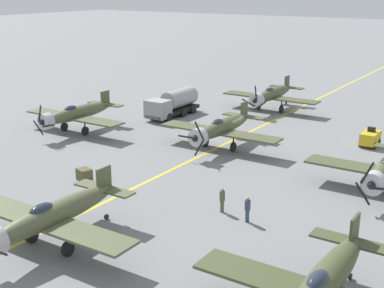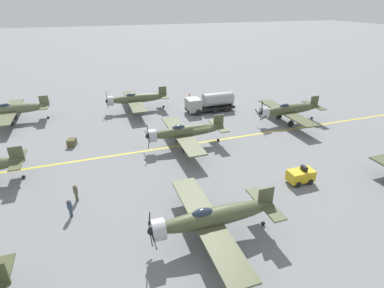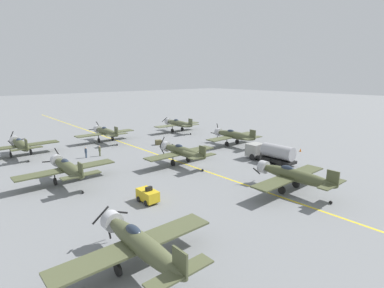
{
  "view_description": "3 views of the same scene",
  "coord_description": "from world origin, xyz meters",
  "px_view_note": "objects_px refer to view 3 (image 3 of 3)",
  "views": [
    {
      "loc": [
        -24.44,
        44.02,
        14.9
      ],
      "look_at": [
        -2.06,
        9.75,
        2.59
      ],
      "focal_mm": 50.0,
      "sensor_mm": 36.0,
      "label": 1
    },
    {
      "loc": [
        -32.39,
        12.3,
        16.55
      ],
      "look_at": [
        -5.09,
        2.85,
        2.59
      ],
      "focal_mm": 28.0,
      "sensor_mm": 36.0,
      "label": 2
    },
    {
      "loc": [
        -27.76,
        -31.8,
        13.17
      ],
      "look_at": [
        1.93,
        2.63,
        2.74
      ],
      "focal_mm": 28.0,
      "sensor_mm": 36.0,
      "label": 3
    }
  ],
  "objects_px": {
    "airplane_mid_left": "(67,168)",
    "ground_crew_walking": "(86,152)",
    "airplane_mid_center": "(182,151)",
    "tow_tractor": "(148,195)",
    "traffic_cone": "(300,150)",
    "airplane_near_center": "(293,175)",
    "ground_crew_inspecting": "(100,151)",
    "airplane_far_left": "(20,145)",
    "airplane_mid_right": "(234,135)",
    "airplane_near_left": "(139,243)",
    "fuel_tanker": "(270,153)",
    "supply_crate_by_tanker": "(158,142)",
    "airplane_far_right": "(178,124)",
    "airplane_far_center": "(106,132)"
  },
  "relations": [
    {
      "from": "airplane_far_center",
      "to": "supply_crate_by_tanker",
      "type": "bearing_deg",
      "value": -51.15
    },
    {
      "from": "airplane_far_left",
      "to": "airplane_mid_center",
      "type": "bearing_deg",
      "value": -34.63
    },
    {
      "from": "airplane_near_left",
      "to": "supply_crate_by_tanker",
      "type": "distance_m",
      "value": 38.52
    },
    {
      "from": "airplane_mid_left",
      "to": "airplane_mid_center",
      "type": "bearing_deg",
      "value": -16.61
    },
    {
      "from": "airplane_near_center",
      "to": "traffic_cone",
      "type": "distance_m",
      "value": 20.35
    },
    {
      "from": "airplane_near_center",
      "to": "traffic_cone",
      "type": "bearing_deg",
      "value": 12.93
    },
    {
      "from": "airplane_near_center",
      "to": "ground_crew_inspecting",
      "type": "xyz_separation_m",
      "value": [
        -10.17,
        29.53,
        -1.05
      ]
    },
    {
      "from": "tow_tractor",
      "to": "supply_crate_by_tanker",
      "type": "height_order",
      "value": "tow_tractor"
    },
    {
      "from": "tow_tractor",
      "to": "airplane_far_center",
      "type": "bearing_deg",
      "value": 72.31
    },
    {
      "from": "airplane_far_right",
      "to": "airplane_mid_left",
      "type": "bearing_deg",
      "value": -153.87
    },
    {
      "from": "airplane_mid_center",
      "to": "airplane_mid_right",
      "type": "height_order",
      "value": "airplane_mid_right"
    },
    {
      "from": "airplane_mid_right",
      "to": "traffic_cone",
      "type": "height_order",
      "value": "airplane_mid_right"
    },
    {
      "from": "airplane_mid_center",
      "to": "airplane_far_left",
      "type": "relative_size",
      "value": 1.0
    },
    {
      "from": "airplane_mid_left",
      "to": "airplane_far_left",
      "type": "xyz_separation_m",
      "value": [
        -1.54,
        18.08,
        0.0
      ]
    },
    {
      "from": "tow_tractor",
      "to": "traffic_cone",
      "type": "xyz_separation_m",
      "value": [
        32.3,
        0.81,
        -0.52
      ]
    },
    {
      "from": "supply_crate_by_tanker",
      "to": "ground_crew_walking",
      "type": "bearing_deg",
      "value": -179.52
    },
    {
      "from": "airplane_near_center",
      "to": "airplane_far_left",
      "type": "height_order",
      "value": "airplane_near_center"
    },
    {
      "from": "airplane_mid_right",
      "to": "ground_crew_walking",
      "type": "height_order",
      "value": "airplane_mid_right"
    },
    {
      "from": "airplane_far_right",
      "to": "airplane_near_left",
      "type": "height_order",
      "value": "same"
    },
    {
      "from": "airplane_far_right",
      "to": "airplane_far_left",
      "type": "distance_m",
      "value": 33.57
    },
    {
      "from": "airplane_mid_left",
      "to": "supply_crate_by_tanker",
      "type": "relative_size",
      "value": 10.75
    },
    {
      "from": "airplane_mid_right",
      "to": "supply_crate_by_tanker",
      "type": "height_order",
      "value": "airplane_mid_right"
    },
    {
      "from": "airplane_far_right",
      "to": "fuel_tanker",
      "type": "bearing_deg",
      "value": -103.55
    },
    {
      "from": "ground_crew_walking",
      "to": "traffic_cone",
      "type": "relative_size",
      "value": 3.19
    },
    {
      "from": "airplane_near_left",
      "to": "fuel_tanker",
      "type": "distance_m",
      "value": 30.79
    },
    {
      "from": "airplane_mid_center",
      "to": "airplane_far_left",
      "type": "bearing_deg",
      "value": 140.83
    },
    {
      "from": "airplane_mid_left",
      "to": "ground_crew_walking",
      "type": "height_order",
      "value": "airplane_mid_left"
    },
    {
      "from": "airplane_mid_left",
      "to": "airplane_near_left",
      "type": "xyz_separation_m",
      "value": [
        -2.19,
        -20.69,
        0.0
      ]
    },
    {
      "from": "airplane_far_center",
      "to": "tow_tractor",
      "type": "distance_m",
      "value": 32.43
    },
    {
      "from": "ground_crew_walking",
      "to": "supply_crate_by_tanker",
      "type": "xyz_separation_m",
      "value": [
        14.38,
        0.12,
        -0.49
      ]
    },
    {
      "from": "airplane_far_left",
      "to": "supply_crate_by_tanker",
      "type": "bearing_deg",
      "value": -3.58
    },
    {
      "from": "airplane_far_left",
      "to": "traffic_cone",
      "type": "xyz_separation_m",
      "value": [
        38.21,
        -28.69,
        -1.74
      ]
    },
    {
      "from": "airplane_mid_right",
      "to": "airplane_far_left",
      "type": "bearing_deg",
      "value": 136.79
    },
    {
      "from": "tow_tractor",
      "to": "traffic_cone",
      "type": "height_order",
      "value": "tow_tractor"
    },
    {
      "from": "airplane_mid_center",
      "to": "ground_crew_walking",
      "type": "bearing_deg",
      "value": 137.38
    },
    {
      "from": "ground_crew_inspecting",
      "to": "tow_tractor",
      "type": "bearing_deg",
      "value": -100.91
    },
    {
      "from": "tow_tractor",
      "to": "ground_crew_walking",
      "type": "xyz_separation_m",
      "value": [
        1.91,
        21.59,
        0.17
      ]
    },
    {
      "from": "airplane_far_center",
      "to": "traffic_cone",
      "type": "relative_size",
      "value": 21.82
    },
    {
      "from": "airplane_near_left",
      "to": "supply_crate_by_tanker",
      "type": "relative_size",
      "value": 10.75
    },
    {
      "from": "airplane_mid_left",
      "to": "tow_tractor",
      "type": "bearing_deg",
      "value": -75.05
    },
    {
      "from": "airplane_near_center",
      "to": "ground_crew_inspecting",
      "type": "bearing_deg",
      "value": 94.89
    },
    {
      "from": "airplane_mid_left",
      "to": "airplane_mid_center",
      "type": "height_order",
      "value": "airplane_mid_left"
    },
    {
      "from": "airplane_mid_left",
      "to": "tow_tractor",
      "type": "height_order",
      "value": "airplane_mid_left"
    },
    {
      "from": "airplane_mid_left",
      "to": "ground_crew_walking",
      "type": "relative_size",
      "value": 6.84
    },
    {
      "from": "ground_crew_walking",
      "to": "airplane_far_center",
      "type": "bearing_deg",
      "value": 49.5
    },
    {
      "from": "fuel_tanker",
      "to": "airplane_far_center",
      "type": "bearing_deg",
      "value": 112.82
    },
    {
      "from": "airplane_near_center",
      "to": "traffic_cone",
      "type": "relative_size",
      "value": 21.82
    },
    {
      "from": "airplane_mid_left",
      "to": "traffic_cone",
      "type": "height_order",
      "value": "airplane_mid_left"
    },
    {
      "from": "airplane_mid_right",
      "to": "traffic_cone",
      "type": "xyz_separation_m",
      "value": [
        5.37,
        -10.98,
        -1.74
      ]
    },
    {
      "from": "airplane_far_right",
      "to": "airplane_far_center",
      "type": "xyz_separation_m",
      "value": [
        -17.8,
        0.97,
        0.0
      ]
    }
  ]
}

